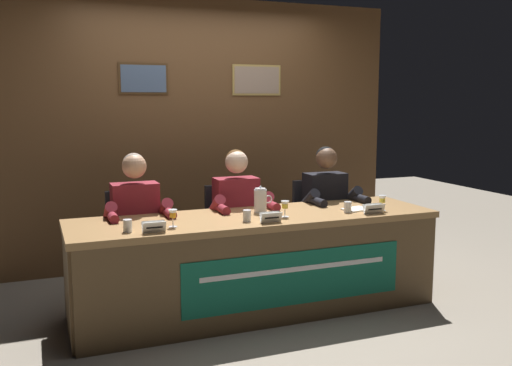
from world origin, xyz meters
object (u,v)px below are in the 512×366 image
at_px(juice_glass_center, 285,206).
at_px(water_cup_center, 247,216).
at_px(conference_table, 262,250).
at_px(juice_glass_left, 173,215).
at_px(chair_right, 318,231).
at_px(panelist_left, 137,220).
at_px(chair_left, 134,248).
at_px(nameplate_left, 154,227).
at_px(water_cup_left, 128,226).
at_px(panelist_center, 239,212).
at_px(nameplate_center, 271,217).
at_px(nameplate_right, 374,209).
at_px(juice_glass_right, 382,200).
at_px(water_cup_right, 348,208).
at_px(panelist_right, 329,205).
at_px(chair_center, 232,239).
at_px(water_pitcher_central, 260,200).
at_px(document_stack_right, 356,209).

relative_size(juice_glass_center, water_cup_center, 1.46).
bearing_deg(conference_table, juice_glass_center, -11.26).
height_order(juice_glass_left, chair_right, chair_right).
bearing_deg(water_cup_center, panelist_left, 141.09).
relative_size(chair_left, nameplate_left, 5.78).
height_order(nameplate_left, water_cup_left, water_cup_left).
distance_m(panelist_center, water_cup_center, 0.59).
bearing_deg(nameplate_center, nameplate_right, 0.39).
xyz_separation_m(nameplate_left, chair_right, (1.69, 0.87, -0.36)).
height_order(juice_glass_right, water_cup_right, juice_glass_right).
height_order(water_cup_left, juice_glass_right, juice_glass_right).
distance_m(conference_table, panelist_right, 0.99).
bearing_deg(chair_left, chair_center, 0.00).
distance_m(juice_glass_right, water_pitcher_central, 0.97).
bearing_deg(nameplate_left, water_cup_center, 8.74).
xyz_separation_m(nameplate_center, water_pitcher_central, (0.07, 0.39, 0.05)).
height_order(juice_glass_left, water_pitcher_central, water_pitcher_central).
bearing_deg(nameplate_right, panelist_center, 142.67).
xyz_separation_m(juice_glass_center, water_pitcher_central, (-0.10, 0.24, 0.01)).
xyz_separation_m(water_cup_center, panelist_right, (0.99, 0.56, -0.08)).
xyz_separation_m(chair_left, nameplate_left, (-0.00, -0.87, 0.36)).
bearing_deg(juice_glass_center, juice_glass_left, -178.27).
height_order(water_cup_left, panelist_right, panelist_right).
bearing_deg(panelist_center, panelist_left, 180.00).
height_order(water_cup_center, water_pitcher_central, water_pitcher_central).
height_order(conference_table, nameplate_right, nameplate_right).
relative_size(nameplate_center, juice_glass_right, 1.26).
bearing_deg(juice_glass_right, document_stack_right, 148.88).
distance_m(juice_glass_left, chair_right, 1.75).
distance_m(panelist_left, panelist_center, 0.84).
distance_m(water_cup_center, water_cup_right, 0.86).
bearing_deg(nameplate_left, water_pitcher_central, 22.92).
relative_size(chair_left, water_pitcher_central, 4.26).
height_order(chair_left, water_cup_right, chair_left).
height_order(juice_glass_left, nameplate_center, juice_glass_left).
xyz_separation_m(chair_left, panelist_left, (-0.00, -0.20, 0.28)).
xyz_separation_m(chair_left, nameplate_right, (1.71, -0.86, 0.36)).
height_order(chair_left, juice_glass_right, chair_left).
xyz_separation_m(conference_table, nameplate_left, (-0.85, -0.19, 0.28)).
height_order(panelist_center, juice_glass_right, panelist_center).
bearing_deg(juice_glass_center, panelist_left, 153.04).
bearing_deg(water_cup_center, panelist_center, 75.68).
bearing_deg(nameplate_left, chair_left, 89.79).
relative_size(panelist_left, nameplate_right, 7.09).
xyz_separation_m(panelist_center, juice_glass_center, (0.18, -0.52, 0.13)).
bearing_deg(panelist_left, document_stack_right, -15.81).
distance_m(conference_table, panelist_left, 0.99).
xyz_separation_m(chair_left, water_cup_right, (1.55, -0.73, 0.36)).
height_order(panelist_right, document_stack_right, panelist_right).
relative_size(nameplate_center, water_pitcher_central, 0.75).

